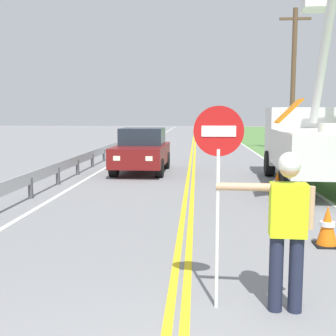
% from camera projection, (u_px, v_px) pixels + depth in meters
% --- Properties ---
extents(centerline_yellow_left, '(0.11, 110.00, 0.01)m').
position_uv_depth(centerline_yellow_left, '(191.00, 157.00, 22.48)').
color(centerline_yellow_left, yellow).
rests_on(centerline_yellow_left, ground).
extents(centerline_yellow_right, '(0.11, 110.00, 0.01)m').
position_uv_depth(centerline_yellow_right, '(194.00, 157.00, 22.47)').
color(centerline_yellow_right, yellow).
rests_on(centerline_yellow_right, ground).
extents(edge_line_right, '(0.12, 110.00, 0.01)m').
position_uv_depth(edge_line_right, '(263.00, 158.00, 22.23)').
color(edge_line_right, silver).
rests_on(edge_line_right, ground).
extents(edge_line_left, '(0.12, 110.00, 0.01)m').
position_uv_depth(edge_line_left, '(124.00, 157.00, 22.71)').
color(edge_line_left, silver).
rests_on(edge_line_left, ground).
extents(flagger_worker, '(1.09, 0.26, 1.83)m').
position_uv_depth(flagger_worker, '(287.00, 222.00, 4.82)').
color(flagger_worker, '#1E2338').
rests_on(flagger_worker, ground).
extents(stop_sign_paddle, '(0.56, 0.04, 2.33)m').
position_uv_depth(stop_sign_paddle, '(218.00, 162.00, 4.83)').
color(stop_sign_paddle, silver).
rests_on(stop_sign_paddle, ground).
extents(utility_bucket_truck, '(2.98, 6.92, 6.11)m').
position_uv_depth(utility_bucket_truck, '(310.00, 140.00, 13.70)').
color(utility_bucket_truck, silver).
rests_on(utility_bucket_truck, ground).
extents(oncoming_sedan_nearest, '(1.98, 4.14, 1.70)m').
position_uv_depth(oncoming_sedan_nearest, '(142.00, 151.00, 16.65)').
color(oncoming_sedan_nearest, maroon).
rests_on(oncoming_sedan_nearest, ground).
extents(utility_pole_mid, '(1.80, 0.28, 8.31)m').
position_uv_depth(utility_pole_mid, '(293.00, 78.00, 25.38)').
color(utility_pole_mid, brown).
rests_on(utility_pole_mid, ground).
extents(traffic_cone_lead, '(0.40, 0.40, 0.70)m').
position_uv_depth(traffic_cone_lead, '(327.00, 227.00, 7.35)').
color(traffic_cone_lead, orange).
rests_on(traffic_cone_lead, ground).
extents(traffic_cone_mid, '(0.40, 0.40, 0.70)m').
position_uv_depth(traffic_cone_mid, '(282.00, 202.00, 9.37)').
color(traffic_cone_mid, orange).
rests_on(traffic_cone_mid, ground).
extents(traffic_cone_tail, '(0.40, 0.40, 0.70)m').
position_uv_depth(traffic_cone_tail, '(277.00, 184.00, 11.88)').
color(traffic_cone_tail, orange).
rests_on(traffic_cone_tail, ground).
extents(guardrail_left_shoulder, '(0.10, 32.00, 0.71)m').
position_uv_depth(guardrail_left_shoulder, '(85.00, 158.00, 17.12)').
color(guardrail_left_shoulder, '#9EA0A3').
rests_on(guardrail_left_shoulder, ground).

